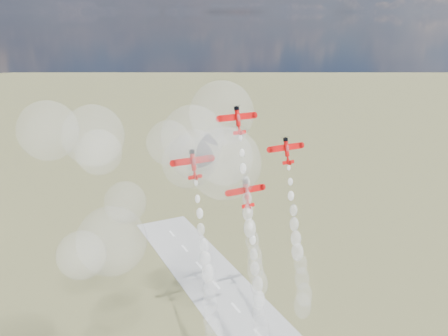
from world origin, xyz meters
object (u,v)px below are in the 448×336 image
plane_right (287,150)px  plane_slot (246,193)px  plane_lead (238,120)px  plane_left (193,163)px

plane_right → plane_slot: plane_right is taller
plane_lead → plane_right: bearing=-10.7°
plane_right → plane_lead: bearing=169.3°
plane_lead → plane_left: 19.18m
plane_right → plane_slot: (-15.71, -2.98, -10.59)m
plane_left → plane_slot: plane_left is taller
plane_lead → plane_right: 19.18m
plane_left → plane_right: (31.43, 0.00, 0.00)m
plane_left → plane_lead: bearing=10.7°
plane_right → plane_slot: bearing=-169.3°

